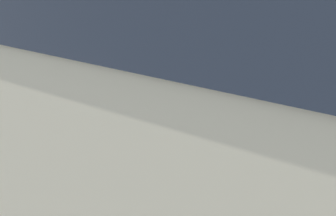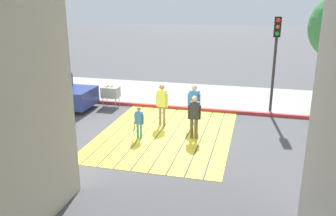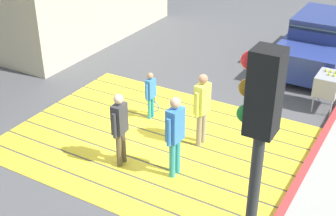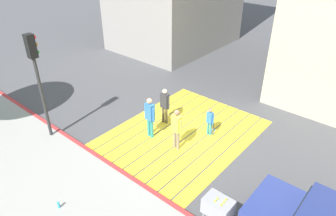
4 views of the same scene
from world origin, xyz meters
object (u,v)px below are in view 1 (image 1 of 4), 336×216
Objects in this scene: pedestrian_adult_trailing at (174,99)px; pedestrian_adult_lead at (115,103)px; pedestrian_adult_side at (142,92)px; pedestrian_child_with_racket at (145,129)px; traffic_light_corner at (142,13)px; water_bottle at (43,93)px.

pedestrian_adult_lead is at bearing -125.68° from pedestrian_adult_trailing.
pedestrian_adult_side reaches higher than pedestrian_child_with_racket.
traffic_light_corner is 3.49× the size of pedestrian_child_with_racket.
pedestrian_adult_side is (4.53, 0.51, 0.79)m from water_bottle.
pedestrian_adult_trailing is 1.34× the size of pedestrian_child_with_racket.
water_bottle is at bearing -118.85° from traffic_light_corner.
pedestrian_child_with_racket is at bearing -75.78° from pedestrian_adult_trailing.
pedestrian_adult_trailing is at bearing 54.32° from pedestrian_adult_lead.
traffic_light_corner is at bearing 121.60° from pedestrian_adult_lead.
traffic_light_corner is at bearing 143.17° from pedestrian_adult_trailing.
pedestrian_adult_trailing is (1.08, 1.51, -0.05)m from pedestrian_adult_lead.
water_bottle is 5.77m from pedestrian_adult_trailing.
traffic_light_corner is at bearing 61.15° from water_bottle.
water_bottle is 0.14× the size of pedestrian_adult_trailing.
traffic_light_corner is at bearing 130.58° from pedestrian_adult_side.
pedestrian_adult_side is at bearing 133.45° from pedestrian_child_with_racket.
pedestrian_adult_trailing is at bearing 7.34° from water_bottle.
water_bottle is 4.63m from pedestrian_adult_side.
pedestrian_adult_lead is 0.97× the size of pedestrian_adult_side.
pedestrian_adult_lead reaches higher than pedestrian_adult_trailing.
pedestrian_adult_lead is 1.05× the size of pedestrian_adult_trailing.
pedestrian_adult_trailing is (5.68, 0.73, 0.71)m from water_bottle.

